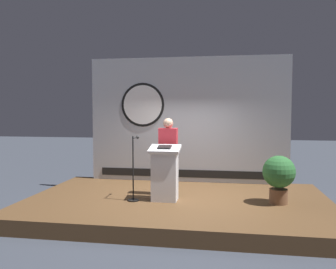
# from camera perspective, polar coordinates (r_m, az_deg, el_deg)

# --- Properties ---
(ground_plane) EXTENTS (40.00, 40.00, 0.00)m
(ground_plane) POSITION_cam_1_polar(r_m,az_deg,el_deg) (7.77, 1.57, -12.38)
(ground_plane) COLOR #383D47
(stage_platform) EXTENTS (6.40, 4.00, 0.30)m
(stage_platform) POSITION_cam_1_polar(r_m,az_deg,el_deg) (7.73, 1.57, -11.31)
(stage_platform) COLOR brown
(stage_platform) RESTS_ON ground
(banner_display) EXTENTS (5.21, 0.12, 3.27)m
(banner_display) POSITION_cam_1_polar(r_m,az_deg,el_deg) (9.31, 2.99, 2.34)
(banner_display) COLOR #B2B7C1
(banner_display) RESTS_ON stage_platform
(podium) EXTENTS (0.64, 0.50, 1.16)m
(podium) POSITION_cam_1_polar(r_m,az_deg,el_deg) (7.40, -0.52, -6.29)
(podium) COLOR silver
(podium) RESTS_ON stage_platform
(speaker_person) EXTENTS (0.40, 0.26, 1.71)m
(speaker_person) POSITION_cam_1_polar(r_m,az_deg,el_deg) (7.83, 0.03, -3.47)
(speaker_person) COLOR black
(speaker_person) RESTS_ON stage_platform
(microphone_stand) EXTENTS (0.24, 0.54, 1.35)m
(microphone_stand) POSITION_cam_1_polar(r_m,az_deg,el_deg) (7.47, -5.53, -7.00)
(microphone_stand) COLOR black
(microphone_stand) RESTS_ON stage_platform
(potted_plant) EXTENTS (0.65, 0.65, 0.98)m
(potted_plant) POSITION_cam_1_polar(r_m,az_deg,el_deg) (7.48, 17.45, -6.22)
(potted_plant) COLOR brown
(potted_plant) RESTS_ON stage_platform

